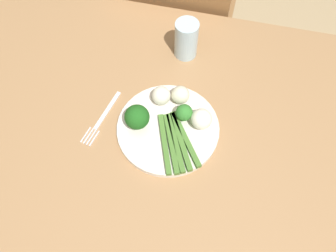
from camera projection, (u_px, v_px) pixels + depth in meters
name	position (u px, v px, depth m)	size (l,w,h in m)	color
ground_plane	(170.00, 219.00, 1.45)	(6.00, 6.00, 0.02)	tan
dining_table	(172.00, 160.00, 0.89)	(1.31, 0.89, 0.73)	#9E754C
chair	(175.00, 30.00, 1.29)	(0.41, 0.41, 0.87)	olive
plate	(168.00, 129.00, 0.82)	(0.25, 0.25, 0.01)	silver
asparagus_bundle	(175.00, 142.00, 0.78)	(0.13, 0.16, 0.01)	#47752D
broccoli_left	(137.00, 117.00, 0.78)	(0.06, 0.06, 0.07)	#4C7F2B
broccoli_near_center	(184.00, 113.00, 0.80)	(0.04, 0.04, 0.05)	#609E3D
cauliflower_right	(161.00, 96.00, 0.83)	(0.05, 0.05, 0.05)	silver
cauliflower_back_right	(201.00, 119.00, 0.79)	(0.05, 0.05, 0.05)	white
cauliflower_edge	(180.00, 95.00, 0.83)	(0.05, 0.05, 0.05)	beige
fork	(102.00, 118.00, 0.84)	(0.05, 0.17, 0.00)	silver
water_glass	(186.00, 39.00, 0.89)	(0.06, 0.06, 0.11)	silver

